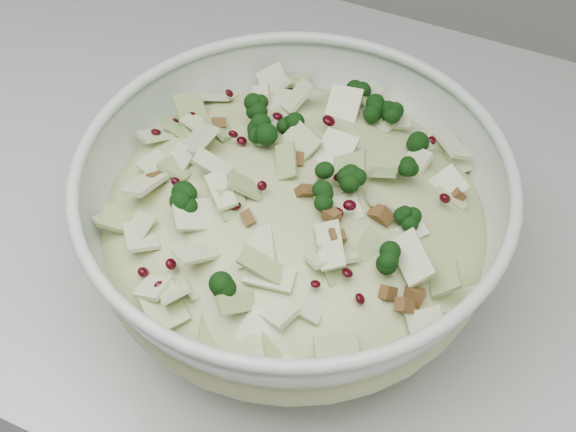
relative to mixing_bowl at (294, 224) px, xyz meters
name	(u,v)px	position (x,y,z in m)	size (l,w,h in m)	color
counter	(24,295)	(-0.48, 0.10, -0.52)	(3.60, 0.60, 0.90)	#AFAFAA
mixing_bowl	(294,224)	(0.00, 0.00, 0.00)	(0.38, 0.38, 0.13)	beige
salad	(294,207)	(0.00, 0.00, 0.02)	(0.39, 0.39, 0.13)	#B2BA7F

